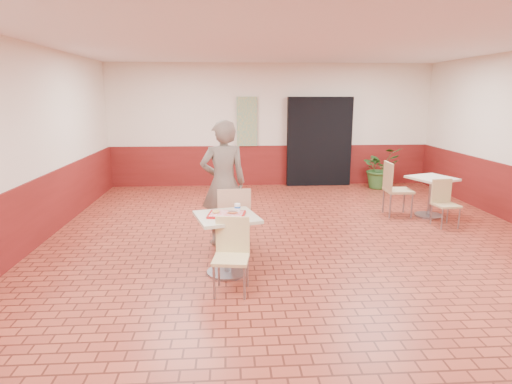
{
  "coord_description": "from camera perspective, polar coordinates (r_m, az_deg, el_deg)",
  "views": [
    {
      "loc": [
        -1.08,
        -5.67,
        2.23
      ],
      "look_at": [
        -0.7,
        -0.03,
        0.95
      ],
      "focal_mm": 30.0,
      "sensor_mm": 36.0,
      "label": 1
    }
  ],
  "objects": [
    {
      "name": "chair_main_front",
      "position": [
        4.98,
        -3.27,
        -7.85
      ],
      "size": [
        0.45,
        0.45,
        0.86
      ],
      "rotation": [
        0.0,
        0.0,
        -0.14
      ],
      "color": "#E9D08C",
      "rests_on": "ground"
    },
    {
      "name": "long_john_donut",
      "position": [
        5.31,
        -3.14,
        -2.72
      ],
      "size": [
        0.14,
        0.07,
        0.04
      ],
      "rotation": [
        0.0,
        0.0,
        -0.07
      ],
      "color": "#D66E3E",
      "rests_on": "serving_tray"
    },
    {
      "name": "serving_tray",
      "position": [
        5.35,
        -3.93,
        -3.0
      ],
      "size": [
        0.45,
        0.35,
        0.03
      ],
      "rotation": [
        0.0,
        0.0,
        -0.15
      ],
      "color": "#B00D10",
      "rests_on": "main_table"
    },
    {
      "name": "main_table",
      "position": [
        5.42,
        -3.89,
        -5.69
      ],
      "size": [
        0.73,
        0.73,
        0.77
      ],
      "rotation": [
        0.0,
        0.0,
        0.26
      ],
      "color": "beige",
      "rests_on": "ground"
    },
    {
      "name": "chair_second_front",
      "position": [
        8.11,
        23.79,
        -1.02
      ],
      "size": [
        0.41,
        0.41,
        0.81
      ],
      "rotation": [
        0.0,
        0.0,
        0.12
      ],
      "color": "tan",
      "rests_on": "ground"
    },
    {
      "name": "wainscot_band",
      "position": [
        6.03,
        6.7,
        -4.02
      ],
      "size": [
        8.0,
        10.0,
        1.0
      ],
      "color": "maroon",
      "rests_on": "ground"
    },
    {
      "name": "ring_donut",
      "position": [
        5.37,
        -5.37,
        -2.63
      ],
      "size": [
        0.11,
        0.11,
        0.03
      ],
      "primitive_type": "torus",
      "rotation": [
        0.0,
        0.0,
        0.18
      ],
      "color": "#DDA750",
      "rests_on": "serving_tray"
    },
    {
      "name": "room_shell",
      "position": [
        5.82,
        6.95,
        5.45
      ],
      "size": [
        8.01,
        10.01,
        3.01
      ],
      "color": "maroon",
      "rests_on": "ground"
    },
    {
      "name": "potted_plant",
      "position": [
        10.87,
        16.2,
        3.11
      ],
      "size": [
        1.1,
        1.03,
        1.01
      ],
      "primitive_type": "imported",
      "rotation": [
        0.0,
        0.0,
        0.31
      ],
      "color": "#2D5C24",
      "rests_on": "ground"
    },
    {
      "name": "customer",
      "position": [
        6.42,
        -4.36,
        1.16
      ],
      "size": [
        0.76,
        0.57,
        1.89
      ],
      "primitive_type": "imported",
      "rotation": [
        0.0,
        0.0,
        3.32
      ],
      "color": "#6F6356",
      "rests_on": "ground"
    },
    {
      "name": "second_table",
      "position": [
        8.62,
        22.31,
        0.24
      ],
      "size": [
        0.71,
        0.71,
        0.75
      ],
      "rotation": [
        0.0,
        0.0,
        0.36
      ],
      "color": "beige",
      "rests_on": "ground"
    },
    {
      "name": "paper_cup",
      "position": [
        5.42,
        -2.49,
        -2.06
      ],
      "size": [
        0.08,
        0.08,
        0.1
      ],
      "rotation": [
        0.0,
        0.0,
        -0.09
      ],
      "color": "white",
      "rests_on": "serving_tray"
    },
    {
      "name": "chair_second_left",
      "position": [
        8.43,
        17.93,
        0.76
      ],
      "size": [
        0.49,
        0.49,
        1.02
      ],
      "rotation": [
        0.0,
        0.0,
        1.53
      ],
      "color": "tan",
      "rests_on": "ground"
    },
    {
      "name": "chair_main_back",
      "position": [
        6.02,
        -3.0,
        -3.44
      ],
      "size": [
        0.49,
        0.49,
        0.99
      ],
      "rotation": [
        0.0,
        0.0,
        3.21
      ],
      "color": "tan",
      "rests_on": "ground"
    },
    {
      "name": "corridor_doorway",
      "position": [
        10.86,
        8.42,
        6.65
      ],
      "size": [
        1.6,
        0.22,
        2.2
      ],
      "primitive_type": "cube",
      "color": "black",
      "rests_on": "ground"
    },
    {
      "name": "promo_poster",
      "position": [
        10.64,
        -1.21,
        9.36
      ],
      "size": [
        0.5,
        0.03,
        1.2
      ],
      "primitive_type": "cube",
      "color": "gray",
      "rests_on": "wainscot_band"
    }
  ]
}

